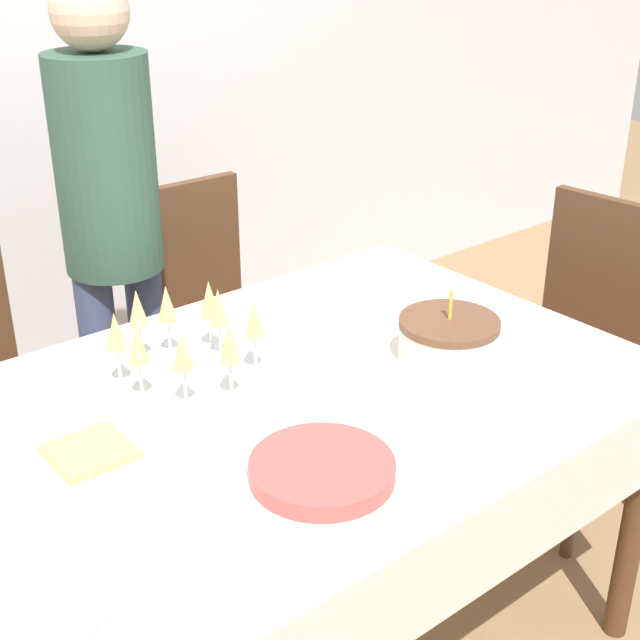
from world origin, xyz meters
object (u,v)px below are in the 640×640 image
plate_stack_main (322,470)px  birthday_cake (448,340)px  dining_chair_far_right (205,324)px  dining_chair_right_end (581,347)px  champagne_tray (186,343)px  person_standing (110,207)px

plate_stack_main → birthday_cake: bearing=18.4°
birthday_cake → plate_stack_main: bearing=-161.6°
dining_chair_far_right → birthday_cake: dining_chair_far_right is taller
dining_chair_right_end → champagne_tray: (-1.23, 0.19, 0.33)m
plate_stack_main → person_standing: size_ratio=0.17×
plate_stack_main → dining_chair_right_end: bearing=13.2°
dining_chair_far_right → birthday_cake: size_ratio=4.15×
dining_chair_far_right → plate_stack_main: size_ratio=3.52×
dining_chair_far_right → birthday_cake: bearing=-86.7°
birthday_cake → dining_chair_far_right: bearing=93.3°
dining_chair_far_right → dining_chair_right_end: bearing=-47.1°
dining_chair_far_right → person_standing: bearing=168.7°
dining_chair_right_end → birthday_cake: dining_chair_right_end is taller
dining_chair_far_right → champagne_tray: bearing=-124.4°
dining_chair_right_end → champagne_tray: 1.29m
champagne_tray → dining_chair_far_right: bearing=55.6°
dining_chair_right_end → champagne_tray: size_ratio=2.51×
dining_chair_right_end → person_standing: (-1.04, 0.90, 0.42)m
person_standing → birthday_cake: bearing=-73.0°
dining_chair_far_right → dining_chair_right_end: same height
champagne_tray → birthday_cake: bearing=-31.9°
birthday_cake → plate_stack_main: birthday_cake is taller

